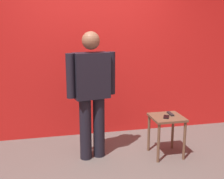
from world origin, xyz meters
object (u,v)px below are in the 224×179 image
(side_table, at_px, (167,124))
(tv_remote, at_px, (170,114))
(standing_person, at_px, (92,90))
(cell_phone, at_px, (166,117))

(side_table, bearing_deg, tv_remote, 39.12)
(standing_person, height_order, cell_phone, standing_person)
(standing_person, distance_m, tv_remote, 1.13)
(standing_person, bearing_deg, tv_remote, -5.22)
(side_table, xyz_separation_m, tv_remote, (0.08, 0.06, 0.12))
(side_table, distance_m, tv_remote, 0.16)
(cell_phone, height_order, tv_remote, tv_remote)
(side_table, bearing_deg, cell_phone, -124.41)
(standing_person, xyz_separation_m, tv_remote, (1.06, -0.10, -0.37))
(side_table, distance_m, cell_phone, 0.12)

